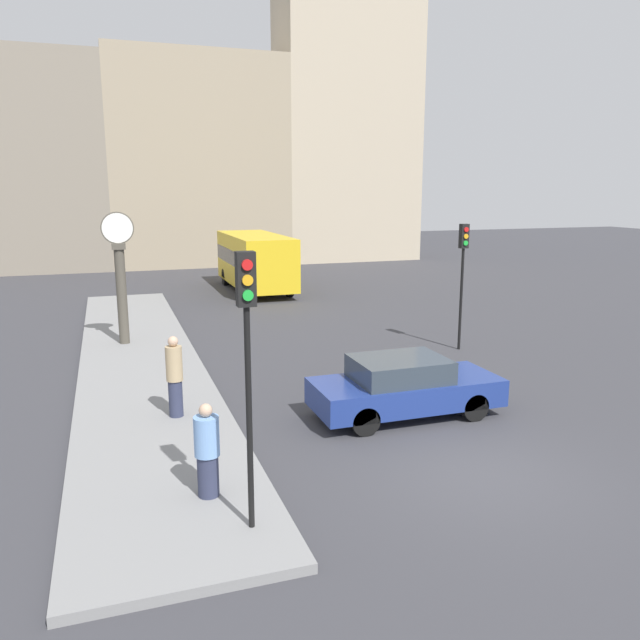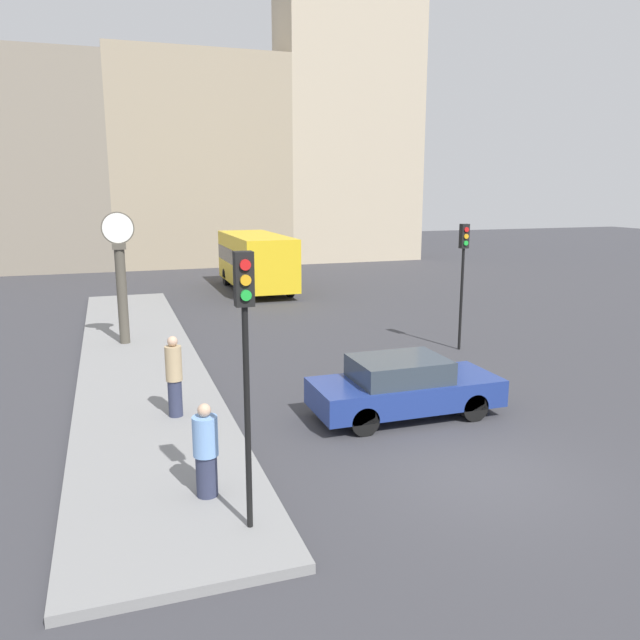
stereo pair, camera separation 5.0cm
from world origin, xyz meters
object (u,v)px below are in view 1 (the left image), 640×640
(bus_distant, at_px, (255,259))
(pedestrian_tan_coat, at_px, (175,377))
(sedan_car, at_px, (404,387))
(traffic_light_near, at_px, (247,336))
(pedestrian_blue_stripe, at_px, (207,451))
(street_clock, at_px, (121,279))
(traffic_light_far, at_px, (463,261))

(bus_distant, bearing_deg, pedestrian_tan_coat, -108.61)
(sedan_car, bearing_deg, traffic_light_near, -138.99)
(sedan_car, relative_size, pedestrian_tan_coat, 2.36)
(sedan_car, distance_m, traffic_light_near, 6.33)
(pedestrian_blue_stripe, bearing_deg, street_clock, 94.87)
(bus_distant, height_order, traffic_light_near, traffic_light_near)
(sedan_car, xyz_separation_m, pedestrian_tan_coat, (-4.98, 1.24, 0.37))
(street_clock, distance_m, pedestrian_blue_stripe, 11.40)
(traffic_light_near, distance_m, traffic_light_far, 12.45)
(traffic_light_far, bearing_deg, bus_distant, 104.35)
(traffic_light_far, relative_size, street_clock, 0.95)
(bus_distant, distance_m, traffic_light_far, 14.29)
(bus_distant, relative_size, street_clock, 1.77)
(traffic_light_near, height_order, pedestrian_blue_stripe, traffic_light_near)
(street_clock, bearing_deg, sedan_car, -55.86)
(bus_distant, xyz_separation_m, traffic_light_far, (3.53, -13.79, 1.26))
(sedan_car, xyz_separation_m, street_clock, (-5.84, 8.61, 1.57))
(pedestrian_tan_coat, xyz_separation_m, pedestrian_blue_stripe, (0.10, -3.91, -0.14))
(sedan_car, xyz_separation_m, traffic_light_far, (4.43, 4.90, 2.18))
(traffic_light_near, bearing_deg, bus_distant, 76.71)
(traffic_light_near, height_order, street_clock, street_clock)
(bus_distant, height_order, street_clock, street_clock)
(traffic_light_near, relative_size, street_clock, 0.97)
(sedan_car, relative_size, bus_distant, 0.57)
(traffic_light_far, height_order, street_clock, street_clock)
(sedan_car, relative_size, street_clock, 1.01)
(traffic_light_near, height_order, pedestrian_tan_coat, traffic_light_near)
(traffic_light_far, xyz_separation_m, pedestrian_tan_coat, (-9.41, -3.66, -1.81))
(sedan_car, distance_m, pedestrian_tan_coat, 5.14)
(bus_distant, distance_m, pedestrian_tan_coat, 18.42)
(sedan_car, height_order, pedestrian_tan_coat, pedestrian_tan_coat)
(pedestrian_blue_stripe, bearing_deg, bus_distant, 74.86)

